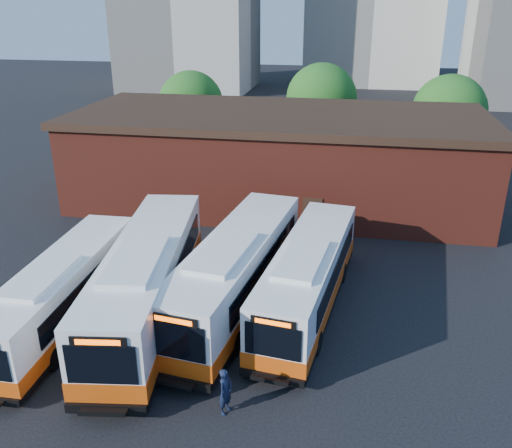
% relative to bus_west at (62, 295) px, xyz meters
% --- Properties ---
extents(ground, '(220.00, 220.00, 0.00)m').
position_rel_bus_west_xyz_m(ground, '(7.04, -1.88, -1.46)').
color(ground, black).
extents(bus_west, '(2.71, 11.84, 3.21)m').
position_rel_bus_west_xyz_m(bus_west, '(0.00, 0.00, 0.00)').
color(bus_west, white).
rests_on(bus_west, ground).
extents(bus_midwest, '(4.74, 14.21, 3.81)m').
position_rel_bus_west_xyz_m(bus_midwest, '(3.54, 1.25, 0.28)').
color(bus_midwest, white).
rests_on(bus_midwest, ground).
extents(bus_mideast, '(4.45, 13.68, 3.67)m').
position_rel_bus_west_xyz_m(bus_mideast, '(7.25, 2.88, 0.21)').
color(bus_mideast, white).
rests_on(bus_mideast, ground).
extents(bus_east, '(4.05, 12.57, 3.38)m').
position_rel_bus_west_xyz_m(bus_east, '(10.59, 3.23, 0.08)').
color(bus_east, white).
rests_on(bus_east, ground).
extents(transit_worker, '(0.62, 0.76, 1.78)m').
position_rel_bus_west_xyz_m(transit_worker, '(8.43, -4.28, -0.56)').
color(transit_worker, '#111932').
rests_on(transit_worker, ground).
extents(depot_building, '(28.60, 12.60, 6.40)m').
position_rel_bus_west_xyz_m(depot_building, '(7.04, 18.12, 1.80)').
color(depot_building, maroon).
rests_on(depot_building, ground).
extents(tree_west, '(6.00, 6.00, 7.65)m').
position_rel_bus_west_xyz_m(tree_west, '(-2.96, 30.12, 3.19)').
color(tree_west, '#382314').
rests_on(tree_west, ground).
extents(tree_mid, '(6.56, 6.56, 8.36)m').
position_rel_bus_west_xyz_m(tree_mid, '(9.04, 32.12, 3.62)').
color(tree_mid, '#382314').
rests_on(tree_mid, ground).
extents(tree_east, '(6.24, 6.24, 7.96)m').
position_rel_bus_west_xyz_m(tree_east, '(20.04, 29.12, 3.37)').
color(tree_east, '#382314').
rests_on(tree_east, ground).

